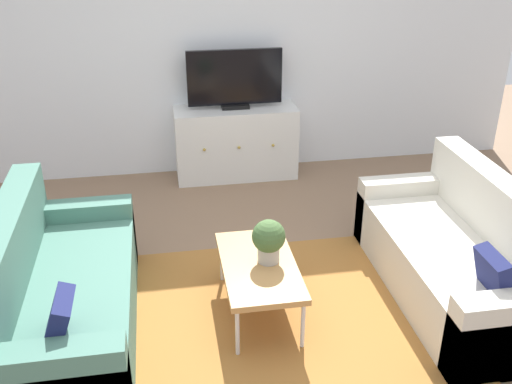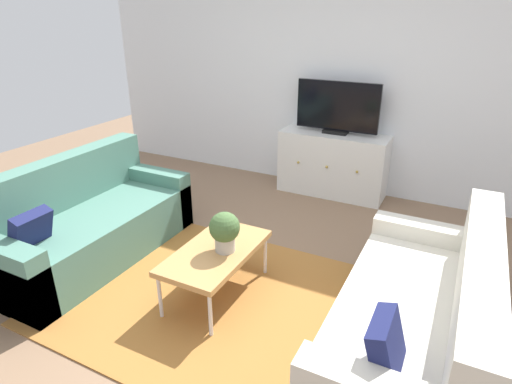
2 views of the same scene
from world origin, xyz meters
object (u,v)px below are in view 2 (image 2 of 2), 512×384
at_px(couch_left_side, 85,225).
at_px(couch_right_side, 424,325).
at_px(tv_console, 333,164).
at_px(potted_plant, 224,230).
at_px(flat_screen_tv, 337,108).
at_px(coffee_table, 216,253).

height_order(couch_left_side, couch_right_side, same).
xyz_separation_m(couch_left_side, tv_console, (1.54, 2.37, 0.08)).
xyz_separation_m(couch_right_side, potted_plant, (-1.44, 0.05, 0.28)).
height_order(potted_plant, flat_screen_tv, flat_screen_tv).
xyz_separation_m(potted_plant, tv_console, (0.10, 2.33, -0.20)).
distance_m(coffee_table, potted_plant, 0.22).
bearing_deg(tv_console, coffee_table, -94.09).
height_order(couch_left_side, coffee_table, couch_left_side).
relative_size(couch_right_side, potted_plant, 5.92).
bearing_deg(tv_console, couch_right_side, -60.58).
bearing_deg(coffee_table, tv_console, 85.91).
xyz_separation_m(couch_right_side, tv_console, (-1.34, 2.37, 0.08)).
relative_size(couch_left_side, coffee_table, 1.99).
height_order(couch_right_side, tv_console, couch_right_side).
relative_size(coffee_table, flat_screen_tv, 0.97).
height_order(couch_right_side, flat_screen_tv, flat_screen_tv).
relative_size(potted_plant, tv_console, 0.25).
xyz_separation_m(tv_console, flat_screen_tv, (0.00, 0.02, 0.67)).
bearing_deg(couch_right_side, potted_plant, 178.17).
xyz_separation_m(couch_left_side, flat_screen_tv, (1.54, 2.39, 0.75)).
height_order(couch_left_side, potted_plant, couch_left_side).
bearing_deg(potted_plant, couch_left_side, -178.17).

